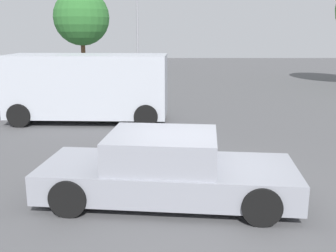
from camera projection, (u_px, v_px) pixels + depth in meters
ground_plane at (187, 198)px, 7.26m from camera, size 80.00×80.00×0.00m
sedan_foreground at (166, 170)px, 7.08m from camera, size 4.68×2.24×1.24m
dog at (142, 141)px, 10.05m from camera, size 0.50×0.53×0.43m
van_white at (88, 86)px, 13.24m from camera, size 5.35×2.29×2.25m
pedestrian at (72, 84)px, 15.53m from camera, size 0.44×0.46×1.67m
light_post_near at (137, 0)px, 26.73m from camera, size 0.44×0.44×7.69m
tree_back_left at (82, 18)px, 29.05m from camera, size 4.11×4.11×6.08m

